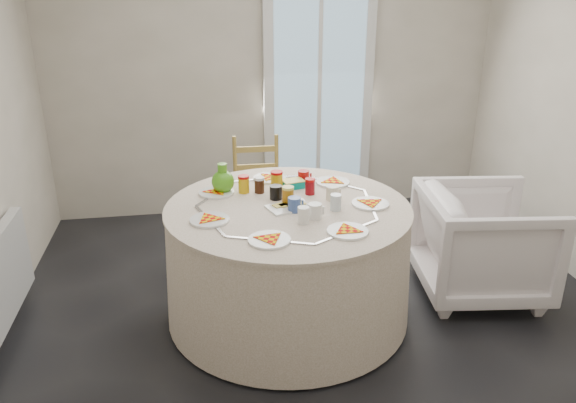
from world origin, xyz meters
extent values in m
plane|color=black|center=(0.00, 0.00, 0.00)|extent=(4.00, 4.00, 0.00)
cube|color=#BCB5A3|center=(0.00, 2.00, 1.30)|extent=(4.00, 0.02, 2.60)
cube|color=silver|center=(0.40, 1.95, 1.05)|extent=(1.00, 0.08, 2.10)
cube|color=silver|center=(-1.94, 0.20, 0.38)|extent=(0.07, 1.00, 0.55)
cylinder|color=white|center=(-0.19, 0.14, 0.38)|extent=(1.57, 1.57, 0.79)
imported|color=white|center=(1.18, 0.18, 0.39)|extent=(0.86, 0.90, 0.83)
cube|color=#019889|center=(-0.10, 0.45, 0.79)|extent=(0.16, 0.13, 0.06)
camera|label=1|loc=(-0.72, -3.02, 2.08)|focal=35.00mm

